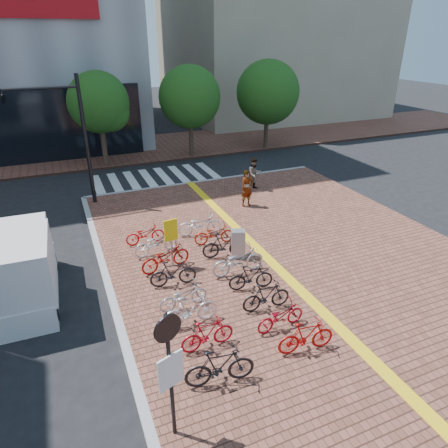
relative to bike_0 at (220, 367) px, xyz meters
name	(u,v)px	position (x,y,z in m)	size (l,w,h in m)	color
ground	(249,310)	(2.06, 2.49, -0.68)	(120.00, 120.00, 0.00)	black
tactile_strip	(421,407)	(4.06, -2.51, -0.53)	(0.40, 34.00, 0.01)	yellow
kerb_north	(206,181)	(5.06, 14.49, -0.61)	(14.00, 0.25, 0.15)	gray
far_sidewalk	(127,150)	(2.06, 23.49, -0.61)	(70.00, 8.00, 0.15)	brown
building_beige	(271,24)	(20.06, 34.49, 8.32)	(20.00, 18.00, 18.00)	gray
crosswalk	(157,178)	(2.56, 16.49, -0.68)	(7.50, 4.00, 0.01)	silver
street_trees	(204,98)	(7.10, 19.95, 3.41)	(16.20, 4.60, 6.35)	#38281E
bike_0	(220,367)	(0.00, 0.00, 0.00)	(0.50, 1.78, 1.07)	black
bike_1	(207,334)	(0.17, 1.29, -0.07)	(0.44, 1.56, 0.94)	red
bike_2	(190,310)	(0.05, 2.41, -0.01)	(0.49, 1.74, 1.04)	white
bike_3	(183,296)	(0.11, 3.29, -0.11)	(0.56, 1.61, 0.85)	#A1A2A6
bike_4	(173,273)	(0.17, 4.61, -0.05)	(0.46, 1.61, 0.97)	black
bike_5	(165,257)	(0.21, 5.74, -0.03)	(0.67, 1.92, 1.01)	#A3140B
bike_6	(156,242)	(0.19, 7.03, -0.05)	(0.64, 1.85, 0.97)	silver
bike_7	(145,234)	(-0.03, 8.04, -0.11)	(0.56, 1.60, 0.84)	red
bike_8	(306,336)	(2.59, 0.13, -0.04)	(0.46, 1.64, 0.99)	#B50E0C
bike_9	(281,316)	(2.43, 1.22, -0.12)	(0.55, 1.59, 0.83)	#A10B1A
bike_10	(266,296)	(2.48, 2.19, -0.05)	(0.45, 1.60, 0.96)	black
bike_11	(251,277)	(2.53, 3.37, -0.07)	(0.44, 1.55, 0.93)	black
bike_12	(238,260)	(2.55, 4.44, -0.01)	(0.70, 2.01, 1.06)	#ACADB1
bike_13	(224,245)	(2.55, 5.73, -0.01)	(0.49, 1.73, 1.04)	black
bike_14	(214,234)	(2.60, 6.91, -0.09)	(0.59, 1.68, 0.88)	#A91F0C
bike_15	(200,224)	(2.33, 7.91, -0.04)	(0.66, 1.89, 0.99)	silver
pedestrian_a	(247,188)	(5.62, 10.04, 0.40)	(0.68, 0.45, 1.86)	gray
pedestrian_b	(254,174)	(7.06, 12.07, 0.35)	(0.86, 0.67, 1.77)	#515766
utility_box	(238,244)	(3.05, 5.53, 0.04)	(0.52, 0.38, 1.14)	#A7A8AC
yellow_sign	(171,234)	(0.51, 5.87, 0.79)	(0.52, 0.15, 1.91)	#B7B7BC
notice_sign	(170,364)	(-1.44, -0.93, 1.51)	(0.58, 0.23, 3.24)	black
traffic_light_pole	(49,119)	(-2.89, 13.57, 3.82)	(3.38, 1.30, 6.30)	black
box_truck	(22,269)	(-4.50, 5.93, 0.51)	(2.02, 4.43, 2.53)	silver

